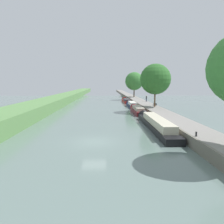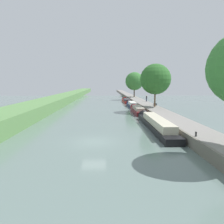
{
  "view_description": "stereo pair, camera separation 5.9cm",
  "coord_description": "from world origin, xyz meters",
  "px_view_note": "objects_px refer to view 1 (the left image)",
  "views": [
    {
      "loc": [
        1.19,
        -21.07,
        6.03
      ],
      "look_at": [
        2.36,
        15.16,
        1.0
      ],
      "focal_mm": 33.54,
      "sensor_mm": 36.0,
      "label": 1
    },
    {
      "loc": [
        1.25,
        -21.07,
        6.03
      ],
      "look_at": [
        2.36,
        15.16,
        1.0
      ],
      "focal_mm": 33.54,
      "sensor_mm": 36.0,
      "label": 2
    }
  ],
  "objects_px": {
    "narrowboat_maroon": "(137,110)",
    "narrowboat_navy": "(132,105)",
    "park_bench": "(155,104)",
    "mooring_bollard_far": "(130,97)",
    "person_walking": "(146,98)",
    "mooring_bollard_near": "(196,134)",
    "narrowboat_red": "(126,101)",
    "narrowboat_black": "(155,123)"
  },
  "relations": [
    {
      "from": "narrowboat_maroon",
      "to": "mooring_bollard_near",
      "type": "height_order",
      "value": "mooring_bollard_near"
    },
    {
      "from": "person_walking",
      "to": "narrowboat_maroon",
      "type": "bearing_deg",
      "value": -108.31
    },
    {
      "from": "mooring_bollard_far",
      "to": "person_walking",
      "type": "bearing_deg",
      "value": -80.33
    },
    {
      "from": "narrowboat_navy",
      "to": "narrowboat_red",
      "type": "distance_m",
      "value": 12.77
    },
    {
      "from": "narrowboat_black",
      "to": "mooring_bollard_far",
      "type": "distance_m",
      "value": 43.81
    },
    {
      "from": "narrowboat_black",
      "to": "person_walking",
      "type": "bearing_deg",
      "value": 81.22
    },
    {
      "from": "narrowboat_maroon",
      "to": "narrowboat_navy",
      "type": "relative_size",
      "value": 0.99
    },
    {
      "from": "narrowboat_black",
      "to": "park_bench",
      "type": "xyz_separation_m",
      "value": [
        4.51,
        18.92,
        0.78
      ]
    },
    {
      "from": "narrowboat_navy",
      "to": "mooring_bollard_far",
      "type": "relative_size",
      "value": 24.02
    },
    {
      "from": "narrowboat_maroon",
      "to": "park_bench",
      "type": "distance_m",
      "value": 6.32
    },
    {
      "from": "narrowboat_black",
      "to": "park_bench",
      "type": "height_order",
      "value": "narrowboat_black"
    },
    {
      "from": "narrowboat_navy",
      "to": "narrowboat_red",
      "type": "bearing_deg",
      "value": 90.74
    },
    {
      "from": "narrowboat_red",
      "to": "park_bench",
      "type": "relative_size",
      "value": 7.74
    },
    {
      "from": "person_walking",
      "to": "mooring_bollard_far",
      "type": "distance_m",
      "value": 15.55
    },
    {
      "from": "person_walking",
      "to": "park_bench",
      "type": "height_order",
      "value": "person_walking"
    },
    {
      "from": "narrowboat_maroon",
      "to": "narrowboat_red",
      "type": "bearing_deg",
      "value": 89.74
    },
    {
      "from": "narrowboat_red",
      "to": "narrowboat_black",
      "type": "bearing_deg",
      "value": -89.94
    },
    {
      "from": "narrowboat_black",
      "to": "person_walking",
      "type": "height_order",
      "value": "person_walking"
    },
    {
      "from": "narrowboat_navy",
      "to": "park_bench",
      "type": "height_order",
      "value": "park_bench"
    },
    {
      "from": "narrowboat_black",
      "to": "mooring_bollard_near",
      "type": "height_order",
      "value": "narrowboat_black"
    },
    {
      "from": "narrowboat_red",
      "to": "mooring_bollard_far",
      "type": "relative_size",
      "value": 25.81
    },
    {
      "from": "mooring_bollard_near",
      "to": "mooring_bollard_far",
      "type": "distance_m",
      "value": 52.49
    },
    {
      "from": "person_walking",
      "to": "mooring_bollard_far",
      "type": "height_order",
      "value": "person_walking"
    },
    {
      "from": "narrowboat_navy",
      "to": "mooring_bollard_near",
      "type": "distance_m",
      "value": 34.74
    },
    {
      "from": "narrowboat_black",
      "to": "park_bench",
      "type": "relative_size",
      "value": 11.39
    },
    {
      "from": "mooring_bollard_near",
      "to": "person_walking",
      "type": "bearing_deg",
      "value": 85.98
    },
    {
      "from": "narrowboat_maroon",
      "to": "narrowboat_navy",
      "type": "distance_m",
      "value": 11.24
    },
    {
      "from": "person_walking",
      "to": "narrowboat_red",
      "type": "bearing_deg",
      "value": 113.31
    },
    {
      "from": "narrowboat_maroon",
      "to": "mooring_bollard_near",
      "type": "relative_size",
      "value": 23.71
    },
    {
      "from": "narrowboat_red",
      "to": "mooring_bollard_far",
      "type": "bearing_deg",
      "value": 70.08
    },
    {
      "from": "narrowboat_red",
      "to": "mooring_bollard_far",
      "type": "distance_m",
      "value": 5.42
    },
    {
      "from": "narrowboat_maroon",
      "to": "narrowboat_navy",
      "type": "bearing_deg",
      "value": 88.61
    },
    {
      "from": "person_walking",
      "to": "park_bench",
      "type": "xyz_separation_m",
      "value": [
        0.11,
        -9.53,
        -0.53
      ]
    },
    {
      "from": "narrowboat_maroon",
      "to": "mooring_bollard_far",
      "type": "distance_m",
      "value": 29.11
    },
    {
      "from": "mooring_bollard_near",
      "to": "mooring_bollard_far",
      "type": "height_order",
      "value": "same"
    },
    {
      "from": "mooring_bollard_far",
      "to": "park_bench",
      "type": "xyz_separation_m",
      "value": [
        2.72,
        -24.85,
        0.12
      ]
    },
    {
      "from": "mooring_bollard_near",
      "to": "narrowboat_maroon",
      "type": "bearing_deg",
      "value": 94.7
    },
    {
      "from": "narrowboat_navy",
      "to": "mooring_bollard_near",
      "type": "xyz_separation_m",
      "value": [
        1.66,
        -34.69,
        0.79
      ]
    },
    {
      "from": "park_bench",
      "to": "narrowboat_maroon",
      "type": "bearing_deg",
      "value": -138.03
    },
    {
      "from": "mooring_bollard_far",
      "to": "narrowboat_black",
      "type": "bearing_deg",
      "value": -92.33
    },
    {
      "from": "narrowboat_navy",
      "to": "mooring_bollard_far",
      "type": "height_order",
      "value": "mooring_bollard_far"
    },
    {
      "from": "narrowboat_black",
      "to": "narrowboat_red",
      "type": "height_order",
      "value": "narrowboat_black"
    }
  ]
}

